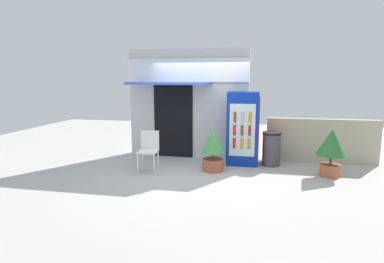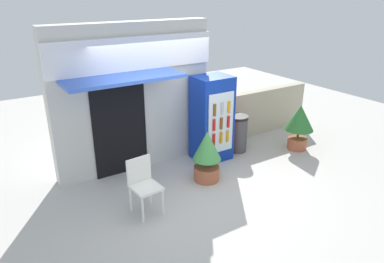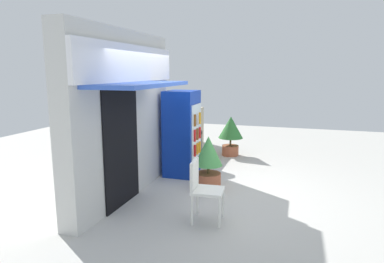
{
  "view_description": "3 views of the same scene",
  "coord_description": "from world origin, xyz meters",
  "px_view_note": "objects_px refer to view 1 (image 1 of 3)",
  "views": [
    {
      "loc": [
        1.39,
        -6.87,
        2.09
      ],
      "look_at": [
        -0.05,
        0.25,
        0.88
      ],
      "focal_mm": 29.67,
      "sensor_mm": 36.0,
      "label": 1
    },
    {
      "loc": [
        -2.97,
        -4.76,
        3.39
      ],
      "look_at": [
        0.22,
        0.28,
        1.0
      ],
      "focal_mm": 33.36,
      "sensor_mm": 36.0,
      "label": 2
    },
    {
      "loc": [
        -5.46,
        -1.41,
        2.18
      ],
      "look_at": [
        0.19,
        0.39,
        1.11
      ],
      "focal_mm": 31.4,
      "sensor_mm": 36.0,
      "label": 3
    }
  ],
  "objects_px": {
    "drink_cooler": "(243,128)",
    "trash_bin": "(271,149)",
    "potted_plant_curbside": "(332,147)",
    "potted_plant_near_shop": "(213,147)",
    "plastic_chair": "(149,148)"
  },
  "relations": [
    {
      "from": "plastic_chair",
      "to": "potted_plant_curbside",
      "type": "height_order",
      "value": "potted_plant_curbside"
    },
    {
      "from": "potted_plant_curbside",
      "to": "trash_bin",
      "type": "xyz_separation_m",
      "value": [
        -1.22,
        0.65,
        -0.23
      ]
    },
    {
      "from": "potted_plant_near_shop",
      "to": "trash_bin",
      "type": "bearing_deg",
      "value": 28.85
    },
    {
      "from": "drink_cooler",
      "to": "trash_bin",
      "type": "bearing_deg",
      "value": -0.6
    },
    {
      "from": "plastic_chair",
      "to": "potted_plant_near_shop",
      "type": "distance_m",
      "value": 1.47
    },
    {
      "from": "drink_cooler",
      "to": "potted_plant_near_shop",
      "type": "height_order",
      "value": "drink_cooler"
    },
    {
      "from": "plastic_chair",
      "to": "potted_plant_near_shop",
      "type": "relative_size",
      "value": 0.93
    },
    {
      "from": "drink_cooler",
      "to": "trash_bin",
      "type": "relative_size",
      "value": 2.17
    },
    {
      "from": "potted_plant_near_shop",
      "to": "trash_bin",
      "type": "height_order",
      "value": "potted_plant_near_shop"
    },
    {
      "from": "drink_cooler",
      "to": "plastic_chair",
      "type": "bearing_deg",
      "value": -153.54
    },
    {
      "from": "plastic_chair",
      "to": "drink_cooler",
      "type": "bearing_deg",
      "value": 26.46
    },
    {
      "from": "trash_bin",
      "to": "drink_cooler",
      "type": "bearing_deg",
      "value": 179.4
    },
    {
      "from": "potted_plant_curbside",
      "to": "drink_cooler",
      "type": "bearing_deg",
      "value": 160.96
    },
    {
      "from": "plastic_chair",
      "to": "potted_plant_curbside",
      "type": "distance_m",
      "value": 4.0
    },
    {
      "from": "potted_plant_curbside",
      "to": "trash_bin",
      "type": "relative_size",
      "value": 1.25
    }
  ]
}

